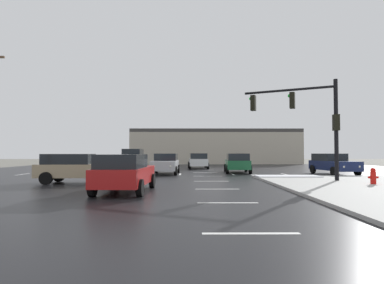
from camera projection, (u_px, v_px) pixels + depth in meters
name	position (u px, v px, depth m)	size (l,w,h in m)	color
ground_plane	(206.00, 175.00, 24.53)	(120.00, 120.00, 0.00)	slate
road_asphalt	(206.00, 174.00, 24.53)	(44.00, 44.00, 0.02)	black
snow_strip_curbside	(287.00, 176.00, 20.57)	(4.00, 1.60, 0.06)	white
lane_markings	(224.00, 175.00, 23.16)	(36.15, 36.15, 0.01)	silver
traffic_signal_mast	(308.00, 113.00, 18.42)	(4.82, 2.50, 5.62)	black
fire_hydrant	(373.00, 176.00, 15.66)	(0.48, 0.26, 0.79)	red
strip_building_background	(215.00, 147.00, 49.29)	(24.66, 8.00, 5.09)	#BCB29E
sedan_tan	(78.00, 168.00, 17.47)	(4.60, 2.18, 1.58)	tan
sedan_silver	(166.00, 163.00, 25.10)	(2.11, 4.58, 1.58)	#B7BABF
sedan_red	(125.00, 172.00, 13.42)	(2.14, 4.59, 1.58)	#B21919
sedan_green	(237.00, 163.00, 26.44)	(2.25, 4.62, 1.58)	#195933
sedan_white	(198.00, 161.00, 33.22)	(2.12, 4.58, 1.58)	white
suv_grey	(133.00, 158.00, 33.54)	(2.28, 4.88, 2.03)	slate
sedan_navy	(333.00, 163.00, 24.51)	(2.40, 4.67, 1.58)	#141E47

